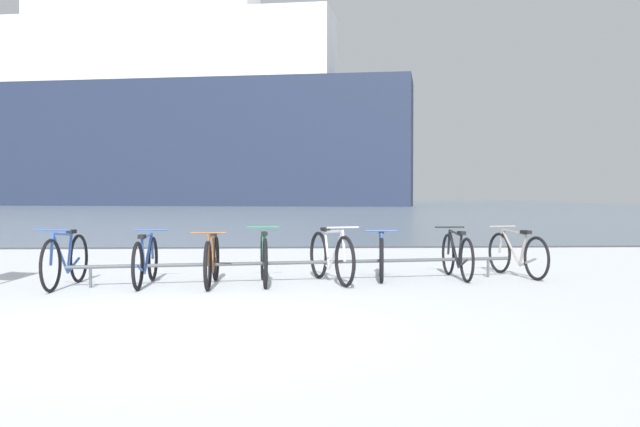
# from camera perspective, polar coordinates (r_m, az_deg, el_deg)

# --- Properties ---
(ground) EXTENTS (80.00, 132.00, 0.08)m
(ground) POSITION_cam_1_polar(r_m,az_deg,el_deg) (60.73, -3.57, 0.38)
(ground) COLOR silver
(bike_rack) EXTENTS (6.31, 1.13, 0.31)m
(bike_rack) POSITION_cam_1_polar(r_m,az_deg,el_deg) (10.34, -1.50, -3.92)
(bike_rack) COLOR #4C5156
(bike_rack) RESTS_ON ground
(bicycle_0) EXTENTS (0.46, 1.72, 0.81)m
(bicycle_0) POSITION_cam_1_polar(r_m,az_deg,el_deg) (10.35, -19.42, -3.49)
(bicycle_0) COLOR black
(bicycle_0) RESTS_ON ground
(bicycle_1) EXTENTS (0.46, 1.71, 0.75)m
(bicycle_1) POSITION_cam_1_polar(r_m,az_deg,el_deg) (10.25, -13.57, -3.62)
(bicycle_1) COLOR black
(bicycle_1) RESTS_ON ground
(bicycle_2) EXTENTS (0.46, 1.74, 0.76)m
(bicycle_2) POSITION_cam_1_polar(r_m,az_deg,el_deg) (10.06, -8.50, -3.68)
(bicycle_2) COLOR black
(bicycle_2) RESTS_ON ground
(bicycle_3) EXTENTS (0.46, 1.67, 0.79)m
(bicycle_3) POSITION_cam_1_polar(r_m,az_deg,el_deg) (10.15, -4.44, -3.56)
(bicycle_3) COLOR black
(bicycle_3) RESTS_ON ground
(bicycle_4) EXTENTS (0.64, 1.70, 0.82)m
(bicycle_4) POSITION_cam_1_polar(r_m,az_deg,el_deg) (10.26, 0.89, -3.42)
(bicycle_4) COLOR black
(bicycle_4) RESTS_ON ground
(bicycle_5) EXTENTS (0.46, 1.64, 0.75)m
(bicycle_5) POSITION_cam_1_polar(r_m,az_deg,el_deg) (10.76, 4.86, -3.36)
(bicycle_5) COLOR black
(bicycle_5) RESTS_ON ground
(bicycle_6) EXTENTS (0.46, 1.63, 0.76)m
(bicycle_6) POSITION_cam_1_polar(r_m,az_deg,el_deg) (10.95, 10.74, -3.26)
(bicycle_6) COLOR black
(bicycle_6) RESTS_ON ground
(bicycle_7) EXTENTS (0.56, 1.63, 0.76)m
(bicycle_7) POSITION_cam_1_polar(r_m,az_deg,el_deg) (11.41, 15.26, -3.10)
(bicycle_7) COLOR black
(bicycle_7) RESTS_ON ground
(ferry_ship) EXTENTS (53.56, 18.61, 28.52)m
(ferry_ship) POSITION_cam_1_polar(r_m,az_deg,el_deg) (77.61, -13.19, 7.71)
(ferry_ship) COLOR #232D47
(ferry_ship) RESTS_ON ground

